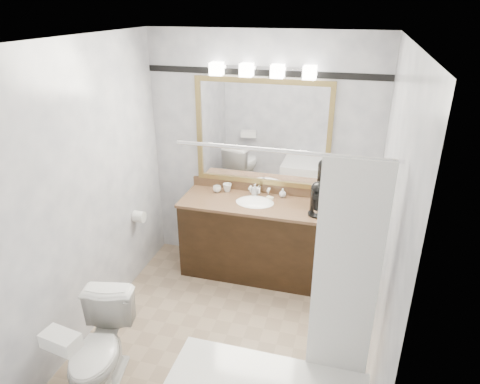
{
  "coord_description": "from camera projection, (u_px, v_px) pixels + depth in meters",
  "views": [
    {
      "loc": [
        0.9,
        -2.83,
        2.73
      ],
      "look_at": [
        0.03,
        0.35,
        1.25
      ],
      "focal_mm": 32.0,
      "sensor_mm": 36.0,
      "label": 1
    }
  ],
  "objects": [
    {
      "name": "soap_bottle_b",
      "position": [
        283.0,
        193.0,
        4.47
      ],
      "size": [
        0.1,
        0.1,
        0.09
      ],
      "primitive_type": "imported",
      "rotation": [
        0.0,
        0.0,
        -0.42
      ],
      "color": "white",
      "rests_on": "vanity"
    },
    {
      "name": "toilet",
      "position": [
        100.0,
        349.0,
        3.18
      ],
      "size": [
        0.54,
        0.77,
        0.71
      ],
      "primitive_type": "imported",
      "rotation": [
        0.0,
        0.0,
        0.21
      ],
      "color": "white",
      "rests_on": "ground"
    },
    {
      "name": "coffee_maker",
      "position": [
        318.0,
        197.0,
        4.09
      ],
      "size": [
        0.17,
        0.21,
        0.32
      ],
      "rotation": [
        0.0,
        0.0,
        0.09
      ],
      "color": "black",
      "rests_on": "vanity"
    },
    {
      "name": "soap_bottle_a",
      "position": [
        255.0,
        189.0,
        4.52
      ],
      "size": [
        0.07,
        0.07,
        0.12
      ],
      "primitive_type": "imported",
      "rotation": [
        0.0,
        0.0,
        -0.35
      ],
      "color": "white",
      "rests_on": "vanity"
    },
    {
      "name": "cup_left",
      "position": [
        217.0,
        189.0,
        4.59
      ],
      "size": [
        0.1,
        0.1,
        0.07
      ],
      "primitive_type": "imported",
      "rotation": [
        0.0,
        0.0,
        -0.15
      ],
      "color": "white",
      "rests_on": "vanity"
    },
    {
      "name": "tp_roll",
      "position": [
        139.0,
        217.0,
        4.4
      ],
      "size": [
        0.11,
        0.12,
        0.12
      ],
      "primitive_type": "cylinder",
      "rotation": [
        0.0,
        1.57,
        0.0
      ],
      "color": "white",
      "rests_on": "room"
    },
    {
      "name": "cup_right",
      "position": [
        227.0,
        188.0,
        4.6
      ],
      "size": [
        0.11,
        0.11,
        0.09
      ],
      "primitive_type": "imported",
      "rotation": [
        0.0,
        0.0,
        -0.26
      ],
      "color": "white",
      "rests_on": "vanity"
    },
    {
      "name": "soap_bar",
      "position": [
        270.0,
        198.0,
        4.44
      ],
      "size": [
        0.08,
        0.07,
        0.02
      ],
      "primitive_type": "cube",
      "rotation": [
        0.0,
        0.0,
        -0.39
      ],
      "color": "beige",
      "rests_on": "vanity"
    },
    {
      "name": "vanity",
      "position": [
        254.0,
        237.0,
        4.54
      ],
      "size": [
        1.53,
        0.58,
        0.97
      ],
      "color": "black",
      "rests_on": "ground"
    },
    {
      "name": "room",
      "position": [
        225.0,
        210.0,
        3.31
      ],
      "size": [
        2.42,
        2.62,
        2.52
      ],
      "color": "#9E856B",
      "rests_on": "ground"
    },
    {
      "name": "tissue_box",
      "position": [
        61.0,
        341.0,
        2.71
      ],
      "size": [
        0.26,
        0.17,
        0.1
      ],
      "primitive_type": "cube",
      "rotation": [
        0.0,
        0.0,
        -0.16
      ],
      "color": "white",
      "rests_on": "toilet"
    },
    {
      "name": "vanity_light_bar",
      "position": [
        262.0,
        70.0,
        4.03
      ],
      "size": [
        1.02,
        0.14,
        0.12
      ],
      "color": "silver",
      "rests_on": "room"
    },
    {
      "name": "accent_stripe",
      "position": [
        264.0,
        73.0,
        4.1
      ],
      "size": [
        2.4,
        0.01,
        0.06
      ],
      "primitive_type": "cube",
      "color": "black",
      "rests_on": "room"
    },
    {
      "name": "mirror",
      "position": [
        262.0,
        133.0,
        4.34
      ],
      "size": [
        1.4,
        0.04,
        1.1
      ],
      "color": "olive",
      "rests_on": "room"
    }
  ]
}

